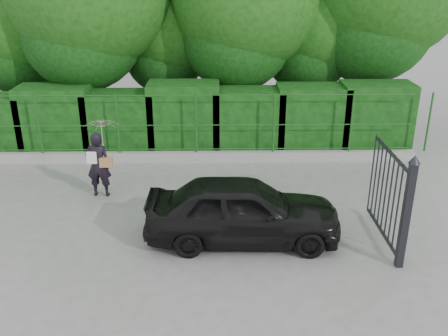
{
  "coord_description": "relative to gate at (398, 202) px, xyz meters",
  "views": [
    {
      "loc": [
        0.99,
        -9.56,
        5.59
      ],
      "look_at": [
        1.18,
        1.3,
        1.1
      ],
      "focal_mm": 40.0,
      "sensor_mm": 36.0,
      "label": 1
    }
  ],
  "objects": [
    {
      "name": "fence",
      "position": [
        -4.38,
        5.22,
        0.01
      ],
      "size": [
        14.13,
        0.06,
        1.8
      ],
      "color": "#1D521B",
      "rests_on": "kerb"
    },
    {
      "name": "kerb",
      "position": [
        -4.6,
        5.22,
        -1.04
      ],
      "size": [
        14.0,
        0.25,
        0.3
      ],
      "primitive_type": "cube",
      "color": "#9E9E99",
      "rests_on": "ground"
    },
    {
      "name": "ground",
      "position": [
        -4.6,
        0.72,
        -1.19
      ],
      "size": [
        80.0,
        80.0,
        0.0
      ],
      "primitive_type": "plane",
      "color": "gray"
    },
    {
      "name": "hedge",
      "position": [
        -4.45,
        6.22,
        -0.17
      ],
      "size": [
        14.2,
        1.2,
        2.19
      ],
      "color": "black",
      "rests_on": "ground"
    },
    {
      "name": "car",
      "position": [
        -3.05,
        0.63,
        -0.48
      ],
      "size": [
        4.19,
        1.76,
        1.41
      ],
      "primitive_type": "imported",
      "rotation": [
        0.0,
        0.0,
        1.55
      ],
      "color": "black",
      "rests_on": "ground"
    },
    {
      "name": "gate",
      "position": [
        0.0,
        0.0,
        0.0
      ],
      "size": [
        0.22,
        2.33,
        2.36
      ],
      "color": "black",
      "rests_on": "ground"
    },
    {
      "name": "woman",
      "position": [
        -6.51,
        2.93,
        0.1
      ],
      "size": [
        0.89,
        0.86,
        2.01
      ],
      "color": "black",
      "rests_on": "ground"
    }
  ]
}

